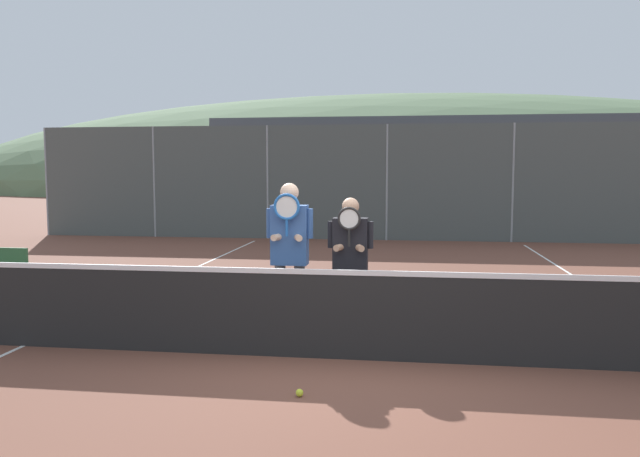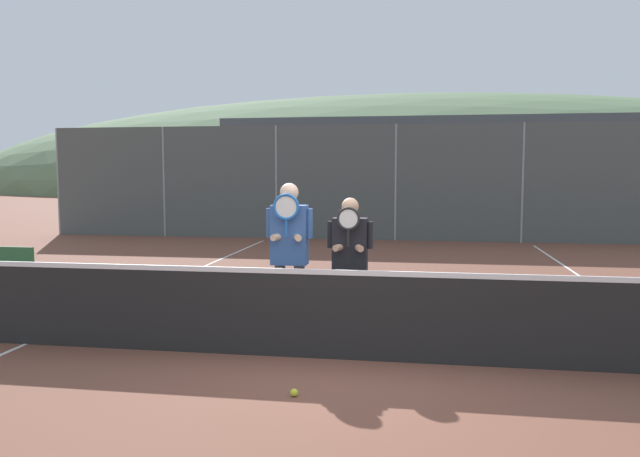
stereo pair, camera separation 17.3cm
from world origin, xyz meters
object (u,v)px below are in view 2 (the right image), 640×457
(car_far_left, at_px, (208,202))
(player_center_left, at_px, (350,258))
(car_center, at_px, (528,204))
(car_left_of_center, at_px, (363,202))
(tennis_ball_on_court, at_px, (294,393))
(player_leftmost, at_px, (289,247))

(car_far_left, bearing_deg, player_center_left, -64.54)
(car_center, bearing_deg, car_left_of_center, 179.99)
(car_center, bearing_deg, car_far_left, -179.11)
(car_center, bearing_deg, tennis_ball_on_court, -105.91)
(car_left_of_center, height_order, car_center, car_left_of_center)
(player_leftmost, xyz_separation_m, car_far_left, (-5.94, 14.00, -0.17))
(player_center_left, xyz_separation_m, tennis_ball_on_court, (-0.28, -1.92, -0.96))
(player_center_left, height_order, car_center, car_center)
(car_far_left, height_order, car_left_of_center, car_left_of_center)
(tennis_ball_on_court, bearing_deg, player_leftmost, 103.17)
(tennis_ball_on_court, bearing_deg, player_center_left, 81.80)
(player_center_left, distance_m, car_left_of_center, 14.21)
(player_center_left, bearing_deg, car_center, 73.08)
(car_far_left, bearing_deg, car_left_of_center, 1.79)
(car_center, distance_m, tennis_ball_on_court, 16.75)
(player_leftmost, relative_size, car_left_of_center, 0.39)
(player_center_left, bearing_deg, car_far_left, 115.46)
(player_center_left, xyz_separation_m, car_far_left, (-6.66, 13.99, -0.05))
(player_center_left, relative_size, car_center, 0.39)
(car_left_of_center, distance_m, car_center, 5.48)
(car_far_left, bearing_deg, tennis_ball_on_court, -68.14)
(player_leftmost, distance_m, car_left_of_center, 14.18)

